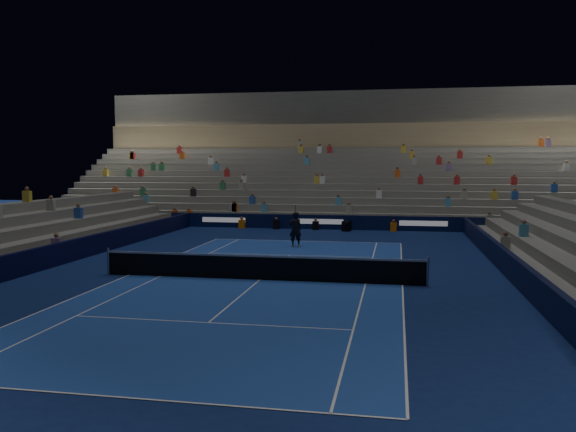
# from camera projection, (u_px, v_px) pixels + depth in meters

# --- Properties ---
(ground) EXTENTS (90.00, 90.00, 0.00)m
(ground) POSITION_uv_depth(u_px,v_px,m) (260.00, 280.00, 23.03)
(ground) COLOR #0D1D51
(ground) RESTS_ON ground
(court_surface) EXTENTS (10.97, 23.77, 0.01)m
(court_surface) POSITION_uv_depth(u_px,v_px,m) (260.00, 280.00, 23.03)
(court_surface) COLOR #1C409C
(court_surface) RESTS_ON ground
(sponsor_barrier_far) EXTENTS (44.00, 0.25, 1.00)m
(sponsor_barrier_far) POSITION_uv_depth(u_px,v_px,m) (321.00, 222.00, 41.11)
(sponsor_barrier_far) COLOR black
(sponsor_barrier_far) RESTS_ON ground
(sponsor_barrier_east) EXTENTS (0.25, 37.00, 1.00)m
(sponsor_barrier_east) POSITION_uv_depth(u_px,v_px,m) (522.00, 276.00, 21.22)
(sponsor_barrier_east) COLOR black
(sponsor_barrier_east) RESTS_ON ground
(sponsor_barrier_west) EXTENTS (0.25, 37.00, 1.00)m
(sponsor_barrier_west) POSITION_uv_depth(u_px,v_px,m) (36.00, 260.00, 24.76)
(sponsor_barrier_west) COLOR black
(sponsor_barrier_west) RESTS_ON ground
(grandstand_main) EXTENTS (44.00, 15.20, 11.20)m
(grandstand_main) POSITION_uv_depth(u_px,v_px,m) (335.00, 178.00, 50.06)
(grandstand_main) COLOR slate
(grandstand_main) RESTS_ON ground
(tennis_net) EXTENTS (12.90, 0.10, 1.10)m
(tennis_net) POSITION_uv_depth(u_px,v_px,m) (260.00, 267.00, 22.99)
(tennis_net) COLOR #B2B2B7
(tennis_net) RESTS_ON ground
(tennis_player) EXTENTS (0.83, 0.71, 1.93)m
(tennis_player) POSITION_uv_depth(u_px,v_px,m) (295.00, 229.00, 32.22)
(tennis_player) COLOR black
(tennis_player) RESTS_ON ground
(broadcast_camera) EXTENTS (0.64, 1.04, 0.69)m
(broadcast_camera) POSITION_uv_depth(u_px,v_px,m) (347.00, 226.00, 39.84)
(broadcast_camera) COLOR black
(broadcast_camera) RESTS_ON ground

